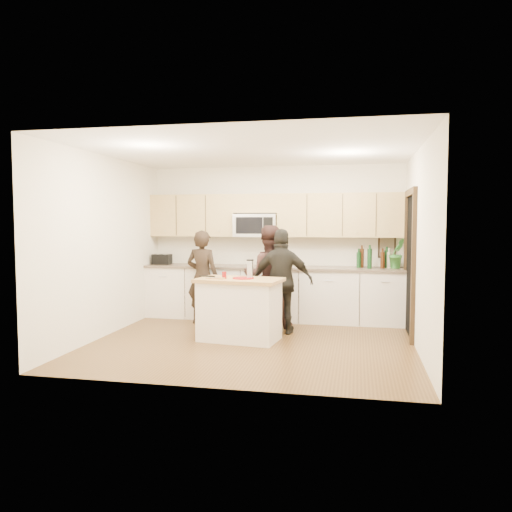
% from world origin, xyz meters
% --- Properties ---
extents(floor, '(4.50, 4.50, 0.00)m').
position_xyz_m(floor, '(0.00, 0.00, 0.00)').
color(floor, brown).
rests_on(floor, ground).
extents(room_shell, '(4.52, 4.02, 2.71)m').
position_xyz_m(room_shell, '(0.00, 0.00, 1.73)').
color(room_shell, silver).
rests_on(room_shell, ground).
extents(back_cabinetry, '(4.50, 0.66, 0.94)m').
position_xyz_m(back_cabinetry, '(0.00, 1.69, 0.47)').
color(back_cabinetry, white).
rests_on(back_cabinetry, ground).
extents(upper_cabinetry, '(4.50, 0.33, 0.75)m').
position_xyz_m(upper_cabinetry, '(0.03, 1.83, 1.84)').
color(upper_cabinetry, tan).
rests_on(upper_cabinetry, ground).
extents(microwave, '(0.76, 0.41, 0.40)m').
position_xyz_m(microwave, '(-0.31, 1.80, 1.65)').
color(microwave, silver).
rests_on(microwave, ground).
extents(doorway, '(0.06, 1.25, 2.20)m').
position_xyz_m(doorway, '(2.23, 0.90, 1.16)').
color(doorway, black).
rests_on(doorway, ground).
extents(framed_picture, '(0.30, 0.03, 0.38)m').
position_xyz_m(framed_picture, '(1.95, 1.98, 1.28)').
color(framed_picture, black).
rests_on(framed_picture, ground).
extents(dish_towel, '(0.34, 0.60, 0.48)m').
position_xyz_m(dish_towel, '(-0.95, 1.50, 0.80)').
color(dish_towel, white).
rests_on(dish_towel, ground).
extents(island, '(1.28, 0.85, 0.90)m').
position_xyz_m(island, '(-0.21, 0.10, 0.45)').
color(island, white).
rests_on(island, ground).
extents(red_plate, '(0.30, 0.30, 0.02)m').
position_xyz_m(red_plate, '(-0.15, 0.09, 0.91)').
color(red_plate, '#9B0E0F').
rests_on(red_plate, island).
extents(box_grater, '(0.09, 0.06, 0.26)m').
position_xyz_m(box_grater, '(-0.06, 0.14, 1.05)').
color(box_grater, silver).
rests_on(box_grater, red_plate).
extents(drink_glass, '(0.06, 0.06, 0.10)m').
position_xyz_m(drink_glass, '(-0.41, 0.03, 0.95)').
color(drink_glass, maroon).
rests_on(drink_glass, island).
extents(cutting_board, '(0.28, 0.19, 0.02)m').
position_xyz_m(cutting_board, '(-0.52, -0.00, 0.91)').
color(cutting_board, '#B6834B').
rests_on(cutting_board, island).
extents(tongs, '(0.24, 0.06, 0.02)m').
position_xyz_m(tongs, '(-0.67, 0.04, 0.93)').
color(tongs, black).
rests_on(tongs, cutting_board).
extents(knife, '(0.20, 0.05, 0.01)m').
position_xyz_m(knife, '(-0.55, -0.07, 0.92)').
color(knife, silver).
rests_on(knife, cutting_board).
extents(toaster, '(0.33, 0.21, 0.19)m').
position_xyz_m(toaster, '(-2.03, 1.67, 1.03)').
color(toaster, black).
rests_on(toaster, back_cabinetry).
extents(bottle_cluster, '(0.57, 0.26, 0.39)m').
position_xyz_m(bottle_cluster, '(1.74, 1.70, 1.12)').
color(bottle_cluster, '#113315').
rests_on(bottle_cluster, back_cabinetry).
extents(orchid, '(0.35, 0.33, 0.50)m').
position_xyz_m(orchid, '(2.10, 1.72, 1.19)').
color(orchid, '#347A30').
rests_on(orchid, back_cabinetry).
extents(woman_left, '(0.63, 0.47, 1.57)m').
position_xyz_m(woman_left, '(-1.09, 1.13, 0.79)').
color(woman_left, black).
rests_on(woman_left, ground).
extents(woman_center, '(0.91, 0.76, 1.66)m').
position_xyz_m(woman_center, '(0.04, 1.06, 0.83)').
color(woman_center, black).
rests_on(woman_center, ground).
extents(woman_right, '(0.95, 0.40, 1.61)m').
position_xyz_m(woman_right, '(0.33, 0.65, 0.80)').
color(woman_right, black).
rests_on(woman_right, ground).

